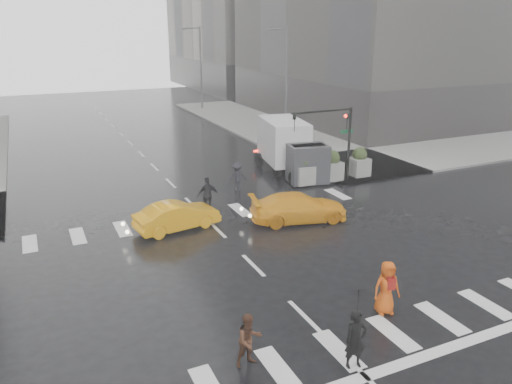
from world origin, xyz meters
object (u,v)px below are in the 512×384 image
taxi_mid (177,216)px  pedestrian_brown (249,340)px  traffic_signal_pole (336,130)px  pedestrian_orange (387,287)px  box_truck (290,146)px

taxi_mid → pedestrian_brown: bearing=165.2°
traffic_signal_pole → pedestrian_orange: bearing=-116.6°
pedestrian_brown → box_truck: size_ratio=0.25×
pedestrian_orange → taxi_mid: size_ratio=0.46×
pedestrian_brown → box_truck: box_truck is taller
pedestrian_brown → taxi_mid: size_ratio=0.40×
traffic_signal_pole → pedestrian_brown: traffic_signal_pole is taller
taxi_mid → box_truck: size_ratio=0.63×
pedestrian_orange → taxi_mid: pedestrian_orange is taller
taxi_mid → pedestrian_orange: bearing=-166.3°
pedestrian_orange → pedestrian_brown: bearing=-160.9°
pedestrian_orange → box_truck: box_truck is taller
pedestrian_brown → pedestrian_orange: (5.18, 0.56, 0.12)m
traffic_signal_pole → pedestrian_orange: (-6.47, -12.94, -2.30)m
pedestrian_brown → pedestrian_orange: bearing=1.8°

